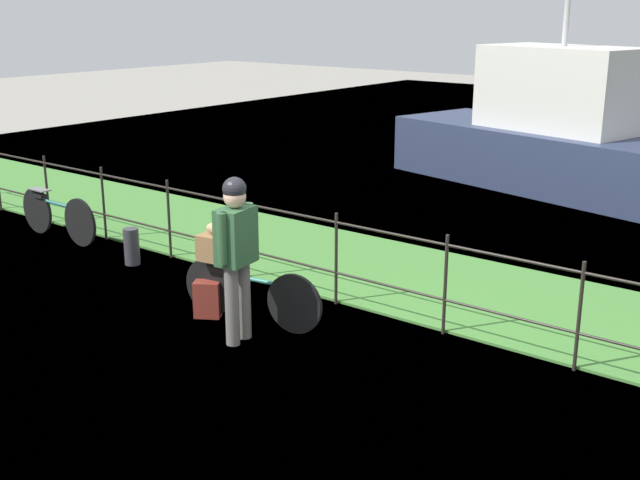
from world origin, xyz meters
TOP-DOWN VIEW (x-y plane):
  - ground_plane at (0.00, 0.00)m, footprint 60.00×60.00m
  - grass_strip at (0.00, 3.07)m, footprint 27.00×2.40m
  - iron_fence at (0.00, 1.84)m, footprint 18.04×0.04m
  - bicycle_main at (-1.07, 0.83)m, footprint 1.69×0.32m
  - wooden_crate at (-1.46, 0.77)m, footprint 0.43×0.34m
  - terrier_dog at (-1.44, 0.78)m, footprint 0.32×0.18m
  - cyclist_person at (-0.84, 0.41)m, footprint 0.32×0.54m
  - backpack_on_paving at (-1.55, 0.67)m, footprint 0.33×0.30m
  - mooring_bollard at (-3.64, 1.34)m, footprint 0.20×0.20m
  - bicycle_parked at (-5.40, 1.44)m, footprint 1.75×0.17m
  - moored_boat_near at (-1.15, 9.09)m, footprint 6.57×3.53m

SIDE VIEW (x-z plane):
  - ground_plane at x=0.00m, z-range 0.00..0.00m
  - grass_strip at x=0.00m, z-range 0.00..0.03m
  - backpack_on_paving at x=-1.55m, z-range 0.00..0.40m
  - mooring_bollard at x=-3.64m, z-range 0.00..0.48m
  - bicycle_main at x=-1.07m, z-range 0.02..0.66m
  - bicycle_parked at x=-5.40m, z-range 0.02..0.70m
  - iron_fence at x=0.00m, z-range 0.08..1.14m
  - wooden_crate at x=-1.46m, z-range 0.64..0.92m
  - moored_boat_near at x=-1.15m, z-range -1.16..2.99m
  - terrier_dog at x=-1.44m, z-range 0.91..1.08m
  - cyclist_person at x=-0.84m, z-range 0.16..1.84m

